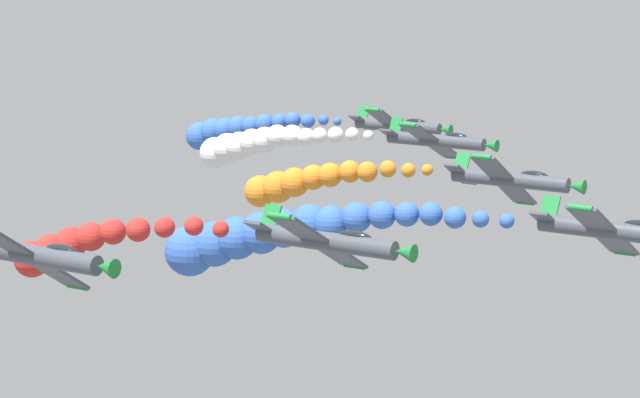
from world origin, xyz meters
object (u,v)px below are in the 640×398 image
(airplane_lead, at_px, (614,230))
(airplane_trailing, at_px, (399,126))
(airplane_left_inner, at_px, (512,180))
(airplane_right_outer, at_px, (36,255))
(airplane_right_inner, at_px, (328,241))
(airplane_left_outer, at_px, (438,140))

(airplane_lead, relative_size, airplane_trailing, 1.00)
(airplane_left_inner, relative_size, airplane_trailing, 1.00)
(airplane_right_outer, bearing_deg, airplane_trailing, -170.00)
(airplane_lead, distance_m, airplane_trailing, 49.60)
(airplane_right_inner, distance_m, airplane_right_outer, 16.33)
(airplane_lead, relative_size, airplane_right_outer, 1.00)
(airplane_right_inner, relative_size, airplane_trailing, 1.00)
(airplane_trailing, bearing_deg, airplane_right_inner, 24.10)
(airplane_right_inner, bearing_deg, airplane_lead, 134.56)
(airplane_left_inner, bearing_deg, airplane_right_inner, -0.95)
(airplane_right_outer, bearing_deg, airplane_left_inner, 162.90)
(airplane_left_inner, distance_m, airplane_right_outer, 38.69)
(airplane_left_inner, bearing_deg, airplane_trailing, -136.78)
(airplane_left_inner, distance_m, airplane_left_outer, 17.20)
(airplane_left_inner, relative_size, airplane_right_outer, 1.00)
(airplane_lead, height_order, airplane_left_inner, airplane_left_inner)
(airplane_right_inner, height_order, airplane_right_outer, airplane_right_outer)
(airplane_lead, xyz_separation_m, airplane_right_outer, (24.41, -23.47, 0.48))
(airplane_right_inner, distance_m, airplane_left_outer, 38.83)
(airplane_lead, xyz_separation_m, airplane_left_outer, (-24.69, -24.29, 0.39))
(airplane_right_inner, distance_m, airplane_trailing, 52.93)
(airplane_lead, relative_size, airplane_left_inner, 1.00)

